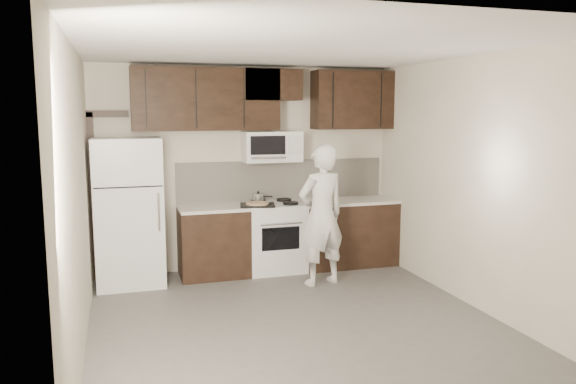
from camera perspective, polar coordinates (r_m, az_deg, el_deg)
name	(u,v)px	position (r m, az deg, el deg)	size (l,w,h in m)	color
floor	(298,325)	(5.76, 1.00, -13.33)	(4.50, 4.50, 0.00)	#524F4D
back_wall	(246,168)	(7.56, -4.24, 2.41)	(4.00, 4.00, 0.00)	#BAB29E
ceiling	(298,48)	(5.38, 1.07, 14.47)	(4.50, 4.50, 0.00)	white
counter_run	(296,235)	(7.57, 0.82, -4.43)	(2.95, 0.64, 0.91)	black
stove	(274,237)	(7.48, -1.39, -4.55)	(0.76, 0.66, 0.94)	white
backsplash	(282,180)	(7.70, -0.58, 1.25)	(2.90, 0.02, 0.54)	beige
upper_cabinets	(264,98)	(7.41, -2.43, 9.52)	(3.48, 0.35, 0.78)	black
microwave	(272,147)	(7.42, -1.67, 4.64)	(0.76, 0.42, 0.40)	white
refrigerator	(129,212)	(7.09, -15.87, -1.96)	(0.80, 0.76, 1.80)	white
door_trim	(96,181)	(7.36, -18.91, 1.02)	(0.50, 0.08, 2.12)	black
saucepan	(258,198)	(7.48, -3.03, -0.58)	(0.26, 0.15, 0.15)	silver
baking_tray	(257,205)	(7.19, -3.12, -1.33)	(0.44, 0.33, 0.02)	black
pizza	(257,203)	(7.19, -3.13, -1.16)	(0.30, 0.30, 0.02)	#CFB78B
person	(321,215)	(6.83, 3.42, -2.36)	(0.63, 0.41, 1.72)	silver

